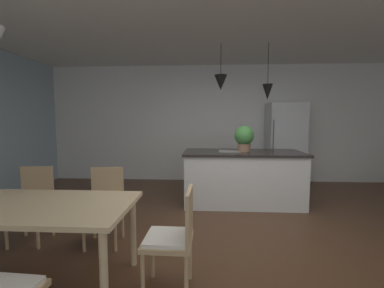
% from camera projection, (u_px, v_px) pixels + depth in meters
% --- Properties ---
extents(ground_plane, '(10.00, 8.40, 0.04)m').
position_uv_depth(ground_plane, '(237.00, 246.00, 2.97)').
color(ground_plane, '#4C301E').
extents(wall_back_kitchen, '(10.00, 0.12, 2.70)m').
position_uv_depth(wall_back_kitchen, '(222.00, 124.00, 6.09)').
color(wall_back_kitchen, white).
rests_on(wall_back_kitchen, ground_plane).
extents(dining_table, '(1.95, 0.88, 0.73)m').
position_uv_depth(dining_table, '(17.00, 211.00, 2.19)').
color(dining_table, '#D1B284').
rests_on(dining_table, ground_plane).
extents(chair_far_left, '(0.44, 0.44, 0.87)m').
position_uv_depth(chair_far_left, '(32.00, 202.00, 3.04)').
color(chair_far_left, tan).
rests_on(chair_far_left, ground_plane).
extents(chair_kitchen_end, '(0.41, 0.41, 0.87)m').
position_uv_depth(chair_kitchen_end, '(174.00, 236.00, 2.13)').
color(chair_kitchen_end, tan).
rests_on(chair_kitchen_end, ground_plane).
extents(chair_far_right, '(0.44, 0.44, 0.87)m').
position_uv_depth(chair_far_right, '(105.00, 203.00, 2.99)').
color(chair_far_right, tan).
rests_on(chair_far_right, ground_plane).
extents(kitchen_island, '(2.00, 0.92, 0.91)m').
position_uv_depth(kitchen_island, '(242.00, 177.00, 4.42)').
color(kitchen_island, silver).
rests_on(kitchen_island, ground_plane).
extents(refrigerator, '(0.76, 0.67, 1.80)m').
position_uv_depth(refrigerator, '(285.00, 144.00, 5.65)').
color(refrigerator, silver).
rests_on(refrigerator, ground_plane).
extents(pendant_over_island_main, '(0.21, 0.21, 0.76)m').
position_uv_depth(pendant_over_island_main, '(221.00, 82.00, 4.29)').
color(pendant_over_island_main, black).
extents(pendant_over_island_aux, '(0.17, 0.17, 0.93)m').
position_uv_depth(pendant_over_island_aux, '(267.00, 92.00, 4.26)').
color(pendant_over_island_aux, black).
extents(potted_plant_on_island, '(0.33, 0.33, 0.44)m').
position_uv_depth(potted_plant_on_island, '(244.00, 137.00, 4.36)').
color(potted_plant_on_island, '#8C664C').
rests_on(potted_plant_on_island, kitchen_island).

